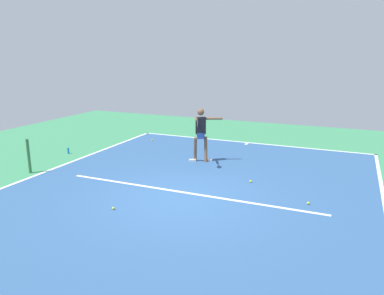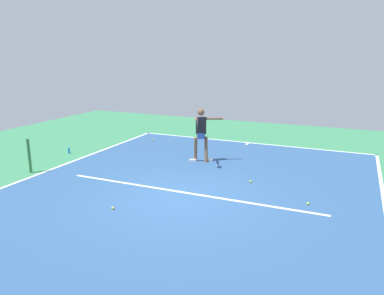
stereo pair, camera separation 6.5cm
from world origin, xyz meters
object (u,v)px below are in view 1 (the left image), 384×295
tennis_ball_near_service_line (113,208)px  tennis_ball_near_player (251,181)px  tennis_player (201,131)px  tennis_ball_by_baseline (308,203)px  net_post (29,156)px  tennis_ball_far_corner (153,140)px  water_bottle (68,151)px

tennis_ball_near_service_line → tennis_ball_near_player: same height
tennis_player → tennis_ball_by_baseline: 4.64m
tennis_player → tennis_ball_near_service_line: 4.70m
tennis_ball_near_player → tennis_ball_near_service_line: bearing=51.8°
net_post → tennis_ball_near_player: 6.76m
tennis_ball_near_service_line → net_post: bearing=-18.5°
tennis_player → tennis_ball_far_corner: (3.05, -2.09, -1.02)m
net_post → tennis_ball_near_service_line: (-4.00, 1.33, -0.50)m
tennis_player → tennis_ball_near_player: (-2.12, 1.42, -1.02)m
tennis_ball_far_corner → tennis_ball_near_player: size_ratio=1.00×
tennis_ball_near_player → water_bottle: 6.99m
tennis_ball_near_service_line → water_bottle: (4.49, -3.59, 0.08)m
tennis_ball_near_player → tennis_player: bearing=-33.8°
water_bottle → tennis_ball_near_service_line: bearing=141.3°
tennis_ball_near_player → water_bottle: water_bottle is taller
water_bottle → tennis_ball_near_player: bearing=176.4°
water_bottle → tennis_ball_by_baseline: bearing=170.5°
tennis_ball_by_baseline → water_bottle: bearing=-9.5°
net_post → tennis_ball_far_corner: (-1.32, -5.33, -0.50)m
net_post → tennis_player: size_ratio=0.59×
tennis_ball_near_service_line → tennis_ball_far_corner: (2.67, -6.67, 0.00)m
tennis_ball_near_service_line → tennis_ball_far_corner: bearing=-68.1°
tennis_player → tennis_ball_near_service_line: (0.37, 4.58, -1.02)m
tennis_ball_far_corner → tennis_ball_by_baseline: bearing=146.6°
tennis_ball_far_corner → tennis_ball_near_player: (-5.16, 3.51, 0.00)m
tennis_player → tennis_ball_far_corner: tennis_player is taller
tennis_player → water_bottle: bearing=-15.0°
net_post → tennis_player: bearing=-143.4°
tennis_ball_near_service_line → tennis_ball_far_corner: same height
tennis_ball_by_baseline → tennis_ball_near_service_line: bearing=27.1°
net_post → tennis_ball_near_service_line: net_post is taller
tennis_ball_far_corner → water_bottle: (1.81, 3.07, 0.08)m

